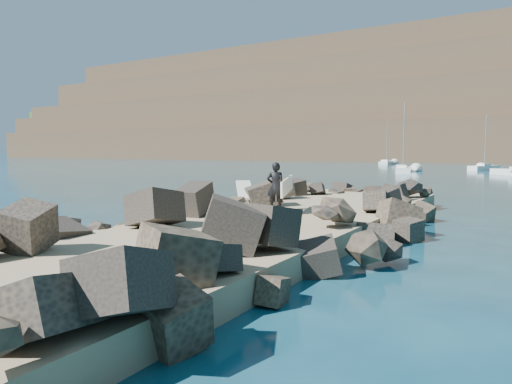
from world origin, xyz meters
TOP-DOWN VIEW (x-y plane):
  - ground at (0.00, 0.00)m, footprint 800.00×800.00m
  - jetty at (0.00, -2.00)m, footprint 6.00×26.00m
  - riprap_left at (-2.90, -1.50)m, footprint 2.60×22.00m
  - riprap_right at (2.90, -1.50)m, footprint 2.60×22.00m
  - surfboard_resting at (-2.91, 2.88)m, footprint 1.95×2.35m
  - surfer_with_board at (-0.62, 1.46)m, footprint 1.18×2.07m
  - sailboat_b at (1.22, 58.77)m, footprint 3.79×6.56m
  - sailboat_e at (-17.58, 77.07)m, footprint 2.49×7.76m
  - sailboat_a at (-6.90, 45.85)m, footprint 3.31×7.68m

SIDE VIEW (x-z plane):
  - ground at x=0.00m, z-range 0.00..0.00m
  - jetty at x=0.00m, z-range 0.00..0.60m
  - sailboat_e at x=-17.58m, z-range -4.22..4.91m
  - sailboat_a at x=-6.90m, z-range -4.15..4.85m
  - sailboat_b at x=1.22m, z-range -3.60..4.30m
  - riprap_left at x=-2.90m, z-range 0.00..1.00m
  - riprap_right at x=2.90m, z-range 0.00..1.00m
  - surfboard_resting at x=-2.91m, z-range 1.00..1.08m
  - surfer_with_board at x=-0.62m, z-range 0.61..2.34m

